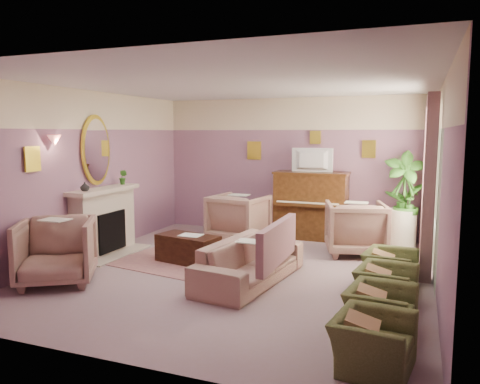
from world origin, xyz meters
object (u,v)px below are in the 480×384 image
(television, at_px, (311,158))
(sofa, at_px, (250,253))
(olive_chair_d, at_px, (390,262))
(side_table, at_px, (401,228))
(piano, at_px, (311,206))
(coffee_table, at_px, (188,249))
(floral_armchair_right, at_px, (356,225))
(olive_chair_b, at_px, (381,303))
(floral_armchair_front, at_px, (56,248))
(floral_armchair_left, at_px, (239,215))
(olive_chair_c, at_px, (386,280))
(olive_chair_a, at_px, (373,334))

(television, distance_m, sofa, 3.23)
(olive_chair_d, relative_size, side_table, 1.07)
(piano, xyz_separation_m, coffee_table, (-1.47, -2.47, -0.43))
(floral_armchair_right, bearing_deg, olive_chair_b, -78.20)
(floral_armchair_front, distance_m, side_table, 5.90)
(floral_armchair_front, bearing_deg, television, 56.32)
(coffee_table, bearing_deg, floral_armchair_left, 82.75)
(floral_armchair_front, distance_m, olive_chair_c, 4.41)
(olive_chair_d, bearing_deg, olive_chair_b, -90.00)
(floral_armchair_right, relative_size, olive_chair_a, 1.35)
(floral_armchair_right, bearing_deg, television, 137.86)
(floral_armchair_right, bearing_deg, side_table, 48.00)
(olive_chair_c, bearing_deg, floral_armchair_front, -170.14)
(olive_chair_b, xyz_separation_m, side_table, (0.06, 3.99, 0.03))
(side_table, bearing_deg, floral_armchair_left, -168.47)
(coffee_table, distance_m, floral_armchair_right, 2.90)
(olive_chair_c, relative_size, side_table, 1.07)
(floral_armchair_front, relative_size, olive_chair_b, 1.35)
(side_table, bearing_deg, floral_armchair_right, -132.00)
(olive_chair_b, bearing_deg, floral_armchair_front, 179.13)
(coffee_table, bearing_deg, olive_chair_d, -0.59)
(television, relative_size, floral_armchair_left, 0.79)
(piano, xyz_separation_m, olive_chair_a, (1.66, -4.96, -0.33))
(floral_armchair_right, height_order, olive_chair_d, floral_armchair_right)
(piano, bearing_deg, coffee_table, -120.73)
(olive_chair_b, xyz_separation_m, olive_chair_d, (0.00, 1.64, 0.00))
(floral_armchair_front, height_order, olive_chair_c, floral_armchair_front)
(coffee_table, distance_m, side_table, 3.94)
(television, bearing_deg, olive_chair_b, -67.88)
(sofa, height_order, floral_armchair_front, floral_armchair_front)
(television, xyz_separation_m, olive_chair_a, (1.66, -4.91, -1.28))
(side_table, bearing_deg, sofa, -123.26)
(television, relative_size, olive_chair_b, 1.06)
(olive_chair_c, bearing_deg, coffee_table, 164.75)
(floral_armchair_left, bearing_deg, floral_armchair_front, -113.34)
(floral_armchair_right, xyz_separation_m, floral_armchair_front, (-3.68, -3.12, 0.00))
(olive_chair_a, bearing_deg, olive_chair_b, 90.00)
(television, height_order, olive_chair_b, television)
(television, bearing_deg, olive_chair_c, -63.05)
(coffee_table, distance_m, olive_chair_d, 3.13)
(television, xyz_separation_m, side_table, (1.72, -0.10, -1.25))
(olive_chair_a, distance_m, side_table, 4.81)
(sofa, distance_m, olive_chair_b, 2.14)
(floral_armchair_front, relative_size, olive_chair_a, 1.35)
(floral_armchair_right, relative_size, side_table, 1.45)
(olive_chair_c, bearing_deg, floral_armchair_right, 105.71)
(floral_armchair_right, bearing_deg, piano, 136.31)
(sofa, height_order, olive_chair_a, sofa)
(side_table, bearing_deg, olive_chair_a, -90.70)
(sofa, xyz_separation_m, olive_chair_c, (1.85, -0.27, -0.09))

